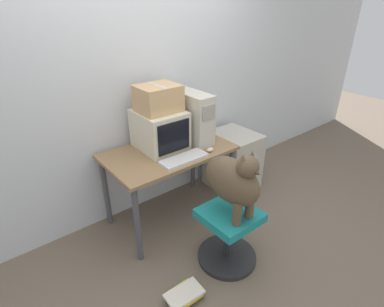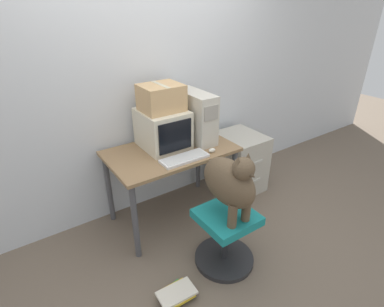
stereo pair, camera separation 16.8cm
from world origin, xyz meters
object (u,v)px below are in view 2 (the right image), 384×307
(book_stack_floor, at_px, (177,294))
(dog, at_px, (230,182))
(crt_monitor, at_px, (163,129))
(office_chair, at_px, (225,236))
(keyboard, at_px, (185,158))
(cardboard_box, at_px, (161,98))
(filing_cabinet, at_px, (239,162))
(pc_tower, at_px, (195,116))

(book_stack_floor, bearing_deg, dog, 8.17)
(crt_monitor, relative_size, office_chair, 0.90)
(keyboard, relative_size, cardboard_box, 1.20)
(crt_monitor, xyz_separation_m, cardboard_box, (0.00, 0.00, 0.29))
(keyboard, xyz_separation_m, filing_cabinet, (0.90, 0.27, -0.44))
(pc_tower, relative_size, dog, 0.89)
(office_chair, bearing_deg, keyboard, 95.26)
(dog, xyz_separation_m, filing_cabinet, (0.85, 0.80, -0.46))
(office_chair, distance_m, filing_cabinet, 1.17)
(office_chair, relative_size, cardboard_box, 1.41)
(pc_tower, relative_size, cardboard_box, 1.43)
(office_chair, height_order, book_stack_floor, office_chair)
(dog, bearing_deg, office_chair, 90.00)
(pc_tower, xyz_separation_m, dog, (-0.27, -0.83, -0.20))
(crt_monitor, height_order, office_chair, crt_monitor)
(keyboard, relative_size, dog, 0.75)
(crt_monitor, distance_m, office_chair, 1.09)
(office_chair, xyz_separation_m, filing_cabinet, (0.85, 0.79, 0.07))
(crt_monitor, xyz_separation_m, office_chair, (0.06, -0.86, -0.66))
(keyboard, xyz_separation_m, office_chair, (0.05, -0.52, -0.50))
(filing_cabinet, height_order, cardboard_box, cardboard_box)
(pc_tower, bearing_deg, book_stack_floor, -130.95)
(pc_tower, bearing_deg, cardboard_box, 173.13)
(crt_monitor, height_order, pc_tower, pc_tower)
(crt_monitor, distance_m, book_stack_floor, 1.37)
(pc_tower, bearing_deg, keyboard, -136.33)
(dog, bearing_deg, crt_monitor, 94.11)
(keyboard, height_order, cardboard_box, cardboard_box)
(keyboard, distance_m, office_chair, 0.73)
(dog, bearing_deg, book_stack_floor, -171.83)
(crt_monitor, height_order, cardboard_box, cardboard_box)
(crt_monitor, distance_m, cardboard_box, 0.29)
(filing_cabinet, bearing_deg, book_stack_floor, -147.50)
(keyboard, height_order, filing_cabinet, keyboard)
(pc_tower, height_order, cardboard_box, cardboard_box)
(filing_cabinet, bearing_deg, cardboard_box, 175.53)
(pc_tower, relative_size, keyboard, 1.19)
(pc_tower, bearing_deg, dog, -107.72)
(crt_monitor, height_order, filing_cabinet, crt_monitor)
(keyboard, height_order, dog, dog)
(keyboard, bearing_deg, dog, -84.87)
(office_chair, relative_size, book_stack_floor, 1.75)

